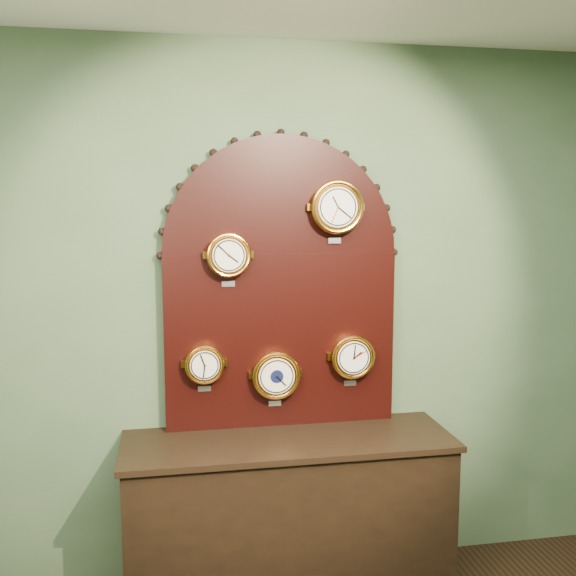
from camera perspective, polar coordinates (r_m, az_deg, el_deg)
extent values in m
plane|color=#465F41|center=(3.43, -0.75, -2.44)|extent=(4.00, 0.00, 4.00)
cube|color=black|center=(3.49, 0.06, -19.60)|extent=(1.60, 0.50, 0.80)
cube|color=black|center=(3.40, -0.61, -4.57)|extent=(1.20, 0.06, 0.90)
cylinder|color=black|center=(3.34, -0.62, 3.00)|extent=(1.20, 0.06, 1.20)
cylinder|color=orange|center=(3.24, -5.23, 2.90)|extent=(0.20, 0.08, 0.20)
torus|color=orange|center=(3.21, -5.18, 2.85)|extent=(0.22, 0.02, 0.22)
cylinder|color=silver|center=(3.20, -5.17, 2.84)|extent=(0.16, 0.01, 0.16)
cube|color=#BABAC1|center=(3.28, -5.24, 0.36)|extent=(0.06, 0.01, 0.03)
cylinder|color=orange|center=(3.33, 4.22, 7.06)|extent=(0.25, 0.08, 0.25)
torus|color=orange|center=(3.29, 4.36, 7.05)|extent=(0.27, 0.03, 0.27)
cylinder|color=silver|center=(3.29, 4.40, 7.05)|extent=(0.20, 0.01, 0.20)
cube|color=#BABAC1|center=(3.35, 4.09, 4.15)|extent=(0.06, 0.01, 0.03)
cylinder|color=orange|center=(3.32, -7.33, -6.57)|extent=(0.18, 0.08, 0.18)
torus|color=orange|center=(3.29, -7.30, -6.70)|extent=(0.20, 0.02, 0.20)
cylinder|color=silver|center=(3.29, -7.29, -6.73)|extent=(0.15, 0.01, 0.15)
cube|color=#BABAC1|center=(3.38, -7.31, -8.72)|extent=(0.06, 0.01, 0.03)
cylinder|color=orange|center=(3.38, -1.10, -7.56)|extent=(0.23, 0.08, 0.23)
torus|color=orange|center=(3.35, -1.01, -7.70)|extent=(0.25, 0.02, 0.25)
cylinder|color=silver|center=(3.34, -0.99, -7.73)|extent=(0.19, 0.01, 0.19)
cube|color=#BABAC1|center=(3.45, -1.15, -10.04)|extent=(0.07, 0.01, 0.03)
cylinder|color=#0C1135|center=(3.34, -0.98, -7.75)|extent=(0.07, 0.00, 0.07)
cylinder|color=orange|center=(3.45, 5.59, -5.94)|extent=(0.21, 0.08, 0.21)
torus|color=orange|center=(3.42, 5.74, -6.07)|extent=(0.23, 0.02, 0.23)
cylinder|color=silver|center=(3.41, 5.77, -6.10)|extent=(0.17, 0.01, 0.17)
cube|color=#BABAC1|center=(3.51, 5.45, -8.27)|extent=(0.06, 0.01, 0.03)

